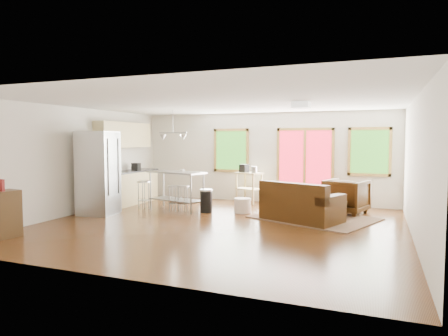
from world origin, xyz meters
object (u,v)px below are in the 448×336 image
(armchair, at_px, (346,195))
(island, at_px, (176,183))
(loveseat, at_px, (301,206))
(refrigerator, at_px, (99,173))
(rug, at_px, (314,218))
(ottoman, at_px, (296,203))
(coffee_table, at_px, (323,202))
(kitchen_cart, at_px, (248,177))

(armchair, bearing_deg, island, 32.36)
(loveseat, distance_m, refrigerator, 4.87)
(rug, xyz_separation_m, refrigerator, (-4.97, -1.35, 1.00))
(ottoman, distance_m, island, 3.11)
(coffee_table, height_order, kitchen_cart, kitchen_cart)
(kitchen_cart, bearing_deg, ottoman, -31.04)
(armchair, distance_m, island, 4.29)
(rug, distance_m, kitchen_cart, 2.76)
(rug, xyz_separation_m, island, (-3.52, -0.11, 0.67))
(kitchen_cart, bearing_deg, coffee_table, -30.01)
(rug, bearing_deg, coffee_table, 61.70)
(rug, bearing_deg, island, -178.26)
(armchair, height_order, refrigerator, refrigerator)
(armchair, bearing_deg, loveseat, 76.33)
(armchair, relative_size, kitchen_cart, 0.85)
(loveseat, relative_size, refrigerator, 0.94)
(rug, relative_size, refrigerator, 1.25)
(loveseat, distance_m, kitchen_cart, 2.83)
(loveseat, xyz_separation_m, refrigerator, (-4.74, -0.89, 0.66))
(loveseat, height_order, ottoman, loveseat)
(refrigerator, bearing_deg, loveseat, 2.62)
(coffee_table, bearing_deg, loveseat, -117.41)
(rug, xyz_separation_m, coffee_table, (0.16, 0.30, 0.34))
(loveseat, height_order, armchair, armchair)
(armchair, xyz_separation_m, ottoman, (-1.19, -0.26, -0.25))
(loveseat, distance_m, island, 3.32)
(coffee_table, xyz_separation_m, island, (-3.68, -0.41, 0.33))
(rug, relative_size, armchair, 2.69)
(refrigerator, bearing_deg, armchair, 14.14)
(kitchen_cart, bearing_deg, armchair, -13.92)
(refrigerator, bearing_deg, kitchen_cart, 38.02)
(rug, height_order, island, island)
(island, bearing_deg, ottoman, 14.79)
(armchair, bearing_deg, rug, 73.99)
(ottoman, relative_size, kitchen_cart, 0.60)
(rug, xyz_separation_m, ottoman, (-0.55, 0.68, 0.21))
(coffee_table, height_order, armchair, armchair)
(loveseat, relative_size, kitchen_cart, 1.72)
(loveseat, xyz_separation_m, coffee_table, (0.40, 0.76, 0.01))
(coffee_table, relative_size, kitchen_cart, 1.02)
(ottoman, distance_m, kitchen_cart, 1.90)
(armchair, relative_size, ottoman, 1.40)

